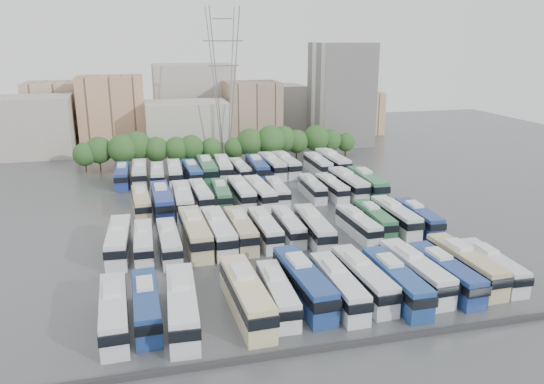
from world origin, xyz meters
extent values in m
plane|color=#424447|center=(0.00, 0.00, 0.00)|extent=(220.00, 220.00, 0.00)
cube|color=#2D2D30|center=(0.00, -33.00, 0.25)|extent=(56.00, 0.50, 0.50)
cylinder|color=black|center=(-29.09, 42.02, 1.02)|extent=(0.36, 0.36, 2.05)
sphere|color=#234C1E|center=(-29.09, 42.02, 3.81)|extent=(4.92, 4.92, 4.92)
cylinder|color=black|center=(-26.24, 42.75, 1.18)|extent=(0.36, 0.36, 2.37)
sphere|color=#234C1E|center=(-26.24, 42.75, 4.40)|extent=(5.69, 5.69, 5.69)
cylinder|color=black|center=(-21.41, 41.25, 1.27)|extent=(0.36, 0.36, 2.54)
sphere|color=#234C1E|center=(-21.41, 41.25, 4.72)|extent=(6.09, 6.09, 6.09)
cylinder|color=black|center=(-18.37, 42.83, 1.31)|extent=(0.36, 0.36, 2.63)
sphere|color=#234C1E|center=(-18.37, 42.83, 4.88)|extent=(6.30, 6.30, 6.30)
cylinder|color=black|center=(-14.40, 41.82, 1.12)|extent=(0.36, 0.36, 2.24)
sphere|color=#234C1E|center=(-14.40, 41.82, 4.15)|extent=(5.37, 5.37, 5.37)
cylinder|color=black|center=(-10.14, 41.32, 1.10)|extent=(0.36, 0.36, 2.20)
sphere|color=#234C1E|center=(-10.14, 41.32, 4.09)|extent=(5.29, 5.29, 5.29)
cylinder|color=black|center=(-6.98, 41.60, 1.14)|extent=(0.36, 0.36, 2.27)
sphere|color=#234C1E|center=(-6.98, 41.60, 4.22)|extent=(5.45, 5.45, 5.45)
cylinder|color=black|center=(-2.54, 42.19, 0.99)|extent=(0.36, 0.36, 1.97)
sphere|color=#234C1E|center=(-2.54, 42.19, 3.66)|extent=(4.73, 4.73, 4.73)
cylinder|color=black|center=(2.71, 41.90, 0.97)|extent=(0.36, 0.36, 1.93)
sphere|color=#234C1E|center=(2.71, 41.90, 3.59)|extent=(4.64, 4.64, 4.64)
cylinder|color=black|center=(6.25, 41.74, 1.28)|extent=(0.36, 0.36, 2.57)
sphere|color=#234C1E|center=(6.25, 41.74, 4.77)|extent=(6.16, 6.16, 6.16)
cylinder|color=black|center=(10.86, 41.17, 1.37)|extent=(0.36, 0.36, 2.74)
sphere|color=#234C1E|center=(10.86, 41.17, 5.08)|extent=(6.57, 6.57, 6.57)
cylinder|color=black|center=(14.20, 42.82, 1.29)|extent=(0.36, 0.36, 2.58)
sphere|color=#234C1E|center=(14.20, 42.82, 4.79)|extent=(6.18, 6.18, 6.18)
cylinder|color=black|center=(17.38, 42.52, 1.13)|extent=(0.36, 0.36, 2.26)
sphere|color=#234C1E|center=(17.38, 42.52, 4.20)|extent=(5.43, 5.43, 5.43)
cylinder|color=black|center=(22.19, 42.59, 1.28)|extent=(0.36, 0.36, 2.56)
sphere|color=#234C1E|center=(22.19, 42.59, 4.75)|extent=(6.14, 6.14, 6.14)
cylinder|color=black|center=(25.70, 42.84, 1.09)|extent=(0.36, 0.36, 2.18)
sphere|color=#234C1E|center=(25.70, 42.84, 4.04)|extent=(5.23, 5.23, 5.23)
cylinder|color=black|center=(29.60, 42.75, 0.92)|extent=(0.36, 0.36, 1.83)
sphere|color=#234C1E|center=(29.60, 42.75, 3.40)|extent=(4.40, 4.40, 4.40)
cube|color=#9E998E|center=(-42.00, 62.00, 7.00)|extent=(18.00, 14.00, 14.00)
cube|color=tan|center=(-24.00, 68.00, 9.00)|extent=(16.00, 12.00, 18.00)
cube|color=#ADA89E|center=(-6.00, 60.00, 6.00)|extent=(20.00, 14.00, 12.00)
cube|color=gray|center=(12.00, 66.00, 8.00)|extent=(14.00, 12.00, 16.00)
cube|color=gray|center=(-2.00, 80.00, 10.00)|extent=(22.00, 16.00, 20.00)
cube|color=tan|center=(-38.00, 78.00, 8.00)|extent=(16.00, 14.00, 16.00)
cube|color=#A39E93|center=(20.00, 78.00, 7.00)|extent=(18.00, 14.00, 14.00)
cube|color=tan|center=(44.00, 72.00, 6.00)|extent=(14.00, 12.00, 12.00)
cube|color=gray|center=(-14.00, 74.00, 5.00)|extent=(12.00, 10.00, 10.00)
cube|color=silver|center=(34.00, 58.00, 13.00)|extent=(14.00, 14.00, 26.00)
cylinder|color=slate|center=(0.00, 48.00, 17.00)|extent=(2.90, 2.91, 33.83)
cylinder|color=slate|center=(0.00, 52.00, 17.00)|extent=(2.90, 2.91, 33.83)
cylinder|color=slate|center=(4.00, 48.00, 17.00)|extent=(2.90, 2.91, 33.83)
cylinder|color=slate|center=(4.00, 52.00, 17.00)|extent=(2.90, 2.91, 33.83)
cube|color=slate|center=(2.00, 50.00, 31.28)|extent=(4.50, 0.30, 0.30)
cube|color=slate|center=(2.00, 50.00, 26.52)|extent=(9.00, 0.30, 0.30)
cube|color=slate|center=(2.00, 50.00, 21.08)|extent=(7.00, 0.30, 0.30)
cube|color=silver|center=(-21.37, -24.37, 1.68)|extent=(2.92, 11.90, 3.35)
cube|color=black|center=(-21.36, -24.52, 2.32)|extent=(3.04, 12.08, 0.99)
cube|color=silver|center=(-21.42, -22.89, 3.57)|extent=(1.78, 3.21, 0.43)
cube|color=navy|center=(-18.27, -23.55, 1.62)|extent=(2.63, 11.46, 3.24)
cube|color=black|center=(-18.27, -23.69, 2.24)|extent=(2.75, 11.64, 0.95)
cube|color=silver|center=(-18.30, -22.12, 3.45)|extent=(1.67, 3.07, 0.42)
cube|color=silver|center=(-14.84, -24.99, 1.83)|extent=(3.33, 13.01, 3.66)
cube|color=black|center=(-14.84, -25.15, 2.53)|extent=(3.46, 13.21, 1.08)
cube|color=silver|center=(-14.76, -23.37, 3.89)|extent=(1.98, 3.52, 0.47)
cube|color=beige|center=(-8.29, -24.57, 1.89)|extent=(3.35, 13.46, 3.79)
cube|color=black|center=(-8.28, -24.74, 2.62)|extent=(3.49, 13.67, 1.11)
cube|color=silver|center=(-8.35, -22.90, 4.03)|extent=(2.03, 3.63, 0.49)
cube|color=silver|center=(-4.90, -24.29, 1.57)|extent=(2.68, 11.12, 3.13)
cube|color=black|center=(-4.91, -24.43, 2.16)|extent=(2.79, 11.29, 0.92)
cube|color=silver|center=(-4.86, -22.91, 3.33)|extent=(1.65, 2.99, 0.41)
cube|color=navy|center=(-1.68, -23.14, 1.87)|extent=(3.42, 13.29, 3.73)
cube|color=black|center=(-1.67, -23.30, 2.58)|extent=(3.57, 13.50, 1.10)
cube|color=silver|center=(-1.76, -21.49, 3.97)|extent=(2.03, 3.60, 0.48)
cube|color=silver|center=(1.80, -24.50, 1.67)|extent=(2.54, 11.83, 3.35)
cube|color=black|center=(1.80, -24.65, 2.32)|extent=(2.65, 12.00, 0.99)
cube|color=silver|center=(1.80, -23.02, 3.57)|extent=(1.68, 3.16, 0.43)
cube|color=silver|center=(5.08, -23.53, 1.73)|extent=(3.01, 12.27, 3.45)
cube|color=black|center=(5.08, -23.68, 2.39)|extent=(3.14, 12.46, 1.02)
cube|color=silver|center=(5.03, -22.00, 3.68)|extent=(1.84, 3.31, 0.45)
cube|color=navy|center=(8.22, -25.05, 1.74)|extent=(2.66, 12.31, 3.49)
cube|color=black|center=(8.22, -25.20, 2.41)|extent=(2.78, 12.50, 1.03)
cube|color=silver|center=(8.22, -23.51, 3.71)|extent=(1.75, 3.29, 0.45)
cube|color=silver|center=(11.53, -23.32, 1.76)|extent=(3.17, 12.52, 3.52)
cube|color=black|center=(11.54, -23.48, 2.43)|extent=(3.30, 12.71, 1.03)
cube|color=silver|center=(11.47, -21.77, 3.75)|extent=(1.90, 3.38, 0.46)
cube|color=navy|center=(14.71, -24.39, 1.68)|extent=(3.00, 11.97, 3.37)
cube|color=black|center=(14.72, -24.54, 2.33)|extent=(3.13, 12.16, 0.99)
cube|color=silver|center=(14.65, -22.91, 3.58)|extent=(1.81, 3.23, 0.44)
cube|color=tan|center=(18.14, -23.09, 1.77)|extent=(3.06, 12.57, 3.54)
cube|color=black|center=(18.14, -23.24, 2.45)|extent=(3.19, 12.76, 1.04)
cube|color=silver|center=(18.09, -21.53, 3.77)|extent=(1.88, 3.39, 0.46)
cube|color=silver|center=(21.32, -23.75, 1.55)|extent=(2.68, 10.99, 3.09)
cube|color=black|center=(21.32, -23.88, 2.14)|extent=(2.79, 11.15, 0.91)
cube|color=silver|center=(21.37, -22.38, 3.29)|extent=(1.64, 2.96, 0.40)
cube|color=silver|center=(-21.34, -5.21, 1.72)|extent=(3.13, 12.27, 3.45)
cube|color=black|center=(-21.35, -5.36, 2.38)|extent=(3.26, 12.46, 1.01)
cube|color=silver|center=(-21.27, -3.69, 3.67)|extent=(1.87, 3.32, 0.45)
cube|color=silver|center=(-18.17, -6.08, 1.53)|extent=(2.44, 10.83, 3.06)
cube|color=black|center=(-18.18, -6.21, 2.12)|extent=(2.55, 11.00, 0.90)
cube|color=silver|center=(-18.16, -4.73, 3.26)|extent=(1.57, 2.90, 0.40)
cube|color=silver|center=(-14.98, -6.98, 1.61)|extent=(2.67, 11.40, 3.22)
cube|color=black|center=(-14.97, -7.12, 2.22)|extent=(2.79, 11.57, 0.95)
cube|color=silver|center=(-15.01, -5.56, 3.42)|extent=(1.68, 3.06, 0.42)
cube|color=#C8BD89|center=(-11.37, -5.09, 1.88)|extent=(3.30, 13.39, 3.77)
cube|color=black|center=(-11.36, -5.26, 2.61)|extent=(3.44, 13.60, 1.11)
cube|color=silver|center=(-11.43, -3.43, 4.01)|extent=(2.01, 3.61, 0.49)
cube|color=silver|center=(-8.20, -5.35, 1.80)|extent=(3.14, 12.81, 3.60)
cube|color=black|center=(-8.19, -5.51, 2.49)|extent=(3.27, 13.00, 1.06)
cube|color=silver|center=(-8.25, -3.76, 3.84)|extent=(1.92, 3.45, 0.47)
cube|color=tan|center=(-5.07, -4.97, 1.70)|extent=(2.69, 12.06, 3.41)
cube|color=black|center=(-5.07, -5.12, 2.36)|extent=(2.81, 12.24, 1.00)
cube|color=silver|center=(-5.08, -3.47, 3.63)|extent=(1.74, 3.23, 0.44)
cube|color=silver|center=(-1.68, -5.20, 1.62)|extent=(2.57, 11.45, 3.24)
cube|color=black|center=(-1.68, -5.34, 2.24)|extent=(2.68, 11.63, 0.95)
cube|color=silver|center=(-1.70, -3.77, 3.45)|extent=(1.66, 3.07, 0.42)
cube|color=silver|center=(1.86, -4.79, 1.54)|extent=(2.47, 10.91, 3.08)
cube|color=black|center=(1.86, -4.93, 2.13)|extent=(2.58, 11.08, 0.91)
cube|color=silver|center=(1.88, -3.43, 3.28)|extent=(1.58, 2.92, 0.40)
cube|color=silver|center=(4.98, -6.92, 1.75)|extent=(3.14, 12.43, 3.49)
cube|color=black|center=(4.97, -7.08, 2.41)|extent=(3.27, 12.62, 1.03)
cube|color=silver|center=(5.04, -5.39, 3.72)|extent=(1.88, 3.36, 0.45)
cube|color=silver|center=(11.69, -6.70, 1.54)|extent=(2.69, 10.93, 3.07)
cube|color=black|center=(11.69, -6.83, 2.13)|extent=(2.80, 11.09, 0.90)
cube|color=silver|center=(11.64, -5.34, 3.27)|extent=(1.64, 2.95, 0.40)
cube|color=#2B653E|center=(14.89, -5.18, 1.58)|extent=(2.72, 11.21, 3.16)
cube|color=black|center=(14.88, -5.32, 2.18)|extent=(2.84, 11.39, 0.93)
cube|color=silver|center=(14.93, -3.79, 3.36)|extent=(1.67, 3.02, 0.41)
cube|color=silver|center=(18.29, -5.18, 1.69)|extent=(2.56, 11.90, 3.37)
cube|color=black|center=(18.29, -5.33, 2.33)|extent=(2.68, 12.08, 0.99)
cube|color=silver|center=(18.28, -3.69, 3.59)|extent=(1.69, 3.18, 0.44)
cube|color=navy|center=(21.52, -6.17, 1.59)|extent=(2.64, 11.25, 3.17)
cube|color=black|center=(21.52, -6.31, 2.19)|extent=(2.76, 11.42, 0.93)
cube|color=silver|center=(21.55, -4.77, 3.38)|extent=(1.66, 3.02, 0.41)
cube|color=#C4B286|center=(-18.21, 11.44, 1.63)|extent=(2.96, 11.59, 3.26)
cube|color=black|center=(-18.20, 11.30, 2.25)|extent=(3.08, 11.77, 0.96)
cube|color=silver|center=(-18.27, 12.87, 3.47)|extent=(1.76, 3.13, 0.42)
cube|color=navy|center=(-14.95, 10.89, 1.84)|extent=(3.16, 13.07, 3.68)
cube|color=black|center=(-14.94, 10.73, 2.54)|extent=(3.30, 13.27, 1.08)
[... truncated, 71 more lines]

